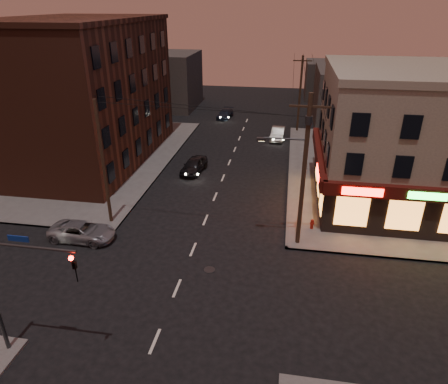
% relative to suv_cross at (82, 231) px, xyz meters
% --- Properties ---
extents(ground, '(120.00, 120.00, 0.00)m').
position_rel_suv_cross_xyz_m(ground, '(7.75, -4.00, -0.63)').
color(ground, black).
rests_on(ground, ground).
extents(sidewalk_ne, '(24.00, 28.00, 0.15)m').
position_rel_suv_cross_xyz_m(sidewalk_ne, '(25.75, 15.00, -0.55)').
color(sidewalk_ne, '#514F4C').
rests_on(sidewalk_ne, ground).
extents(sidewalk_nw, '(24.00, 28.00, 0.15)m').
position_rel_suv_cross_xyz_m(sidewalk_nw, '(-10.25, 15.00, -0.55)').
color(sidewalk_nw, '#514F4C').
rests_on(sidewalk_nw, ground).
extents(pizza_building, '(15.85, 12.85, 10.50)m').
position_rel_suv_cross_xyz_m(pizza_building, '(23.68, 9.43, 4.72)').
color(pizza_building, tan).
rests_on(pizza_building, sidewalk_ne).
extents(brick_apartment, '(12.00, 20.00, 13.00)m').
position_rel_suv_cross_xyz_m(brick_apartment, '(-6.75, 15.00, 6.02)').
color(brick_apartment, '#4B2418').
rests_on(brick_apartment, sidewalk_nw).
extents(bg_building_ne_a, '(10.00, 12.00, 7.00)m').
position_rel_suv_cross_xyz_m(bg_building_ne_a, '(21.75, 34.00, 2.87)').
color(bg_building_ne_a, '#3F3D3A').
rests_on(bg_building_ne_a, ground).
extents(bg_building_nw, '(9.00, 10.00, 8.00)m').
position_rel_suv_cross_xyz_m(bg_building_nw, '(-5.25, 38.00, 3.37)').
color(bg_building_nw, '#3F3D3A').
rests_on(bg_building_nw, ground).
extents(bg_building_ne_b, '(8.00, 8.00, 6.00)m').
position_rel_suv_cross_xyz_m(bg_building_ne_b, '(19.75, 48.00, 2.37)').
color(bg_building_ne_b, '#3F3D3A').
rests_on(bg_building_ne_b, ground).
extents(utility_pole_main, '(4.20, 0.44, 10.00)m').
position_rel_suv_cross_xyz_m(utility_pole_main, '(14.44, 1.80, 5.14)').
color(utility_pole_main, '#382619').
rests_on(utility_pole_main, sidewalk_ne).
extents(utility_pole_far, '(0.26, 0.26, 9.00)m').
position_rel_suv_cross_xyz_m(utility_pole_far, '(14.55, 28.00, 4.02)').
color(utility_pole_far, '#382619').
rests_on(utility_pole_far, sidewalk_ne).
extents(utility_pole_west, '(0.24, 0.24, 9.00)m').
position_rel_suv_cross_xyz_m(utility_pole_west, '(0.95, 2.50, 4.02)').
color(utility_pole_west, '#382619').
rests_on(utility_pole_west, sidewalk_nw).
extents(traffic_signal, '(4.49, 0.32, 6.47)m').
position_rel_suv_cross_xyz_m(traffic_signal, '(2.18, -9.60, 3.53)').
color(traffic_signal, '#333538').
rests_on(traffic_signal, ground).
extents(suv_cross, '(4.56, 2.20, 1.25)m').
position_rel_suv_cross_xyz_m(suv_cross, '(0.00, 0.00, 0.00)').
color(suv_cross, gray).
rests_on(suv_cross, ground).
extents(sedan_near, '(2.21, 4.35, 1.42)m').
position_rel_suv_cross_xyz_m(sedan_near, '(4.79, 12.92, 0.08)').
color(sedan_near, black).
rests_on(sedan_near, ground).
extents(sedan_mid, '(1.74, 4.33, 1.40)m').
position_rel_suv_cross_xyz_m(sedan_mid, '(12.27, 24.43, 0.08)').
color(sedan_mid, gray).
rests_on(sedan_mid, ground).
extents(sedan_far, '(2.12, 4.24, 1.18)m').
position_rel_suv_cross_xyz_m(sedan_far, '(4.59, 32.78, -0.03)').
color(sedan_far, '#182130').
rests_on(sedan_far, ground).
extents(fire_hydrant, '(0.33, 0.33, 0.75)m').
position_rel_suv_cross_xyz_m(fire_hydrant, '(15.55, 3.77, -0.07)').
color(fire_hydrant, maroon).
rests_on(fire_hydrant, sidewalk_ne).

